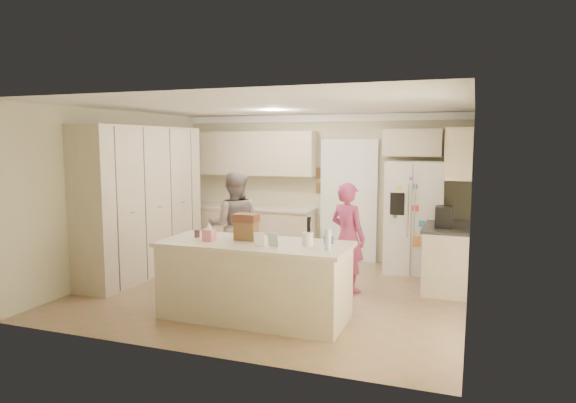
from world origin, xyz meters
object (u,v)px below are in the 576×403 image
(refrigerator, at_px, (414,217))
(teen_boy, at_px, (234,226))
(dollhouse_body, at_px, (246,231))
(teen_girl, at_px, (348,237))
(coffee_maker, at_px, (444,217))
(tissue_box, at_px, (209,235))
(utensil_crock, at_px, (308,239))
(island_base, at_px, (255,282))

(refrigerator, xyz_separation_m, teen_boy, (-2.53, -1.41, -0.06))
(dollhouse_body, distance_m, teen_boy, 1.65)
(refrigerator, distance_m, teen_girl, 1.61)
(coffee_maker, bearing_deg, tissue_box, -142.43)
(coffee_maker, xyz_separation_m, utensil_crock, (-1.40, -1.85, -0.07))
(teen_boy, bearing_deg, teen_girl, 159.07)
(teen_boy, xyz_separation_m, teen_girl, (1.78, -0.01, -0.06))
(tissue_box, bearing_deg, teen_girl, 50.16)
(coffee_maker, xyz_separation_m, island_base, (-2.05, -1.90, -0.63))
(dollhouse_body, bearing_deg, teen_boy, 121.07)
(coffee_maker, bearing_deg, teen_girl, -162.32)
(utensil_crock, height_order, teen_girl, teen_girl)
(utensil_crock, relative_size, teen_boy, 0.09)
(island_base, distance_m, dollhouse_body, 0.62)
(coffee_maker, height_order, island_base, coffee_maker)
(tissue_box, bearing_deg, teen_boy, 105.56)
(coffee_maker, distance_m, dollhouse_body, 2.84)
(coffee_maker, height_order, tissue_box, coffee_maker)
(coffee_maker, xyz_separation_m, dollhouse_body, (-2.20, -1.80, -0.03))
(island_base, height_order, dollhouse_body, dollhouse_body)
(teen_girl, bearing_deg, tissue_box, 75.24)
(coffee_maker, xyz_separation_m, tissue_box, (-2.60, -2.00, -0.07))
(dollhouse_body, relative_size, teen_boy, 0.16)
(teen_boy, bearing_deg, tissue_box, 84.96)
(utensil_crock, relative_size, tissue_box, 1.07)
(tissue_box, height_order, teen_boy, teen_boy)
(tissue_box, xyz_separation_m, teen_boy, (-0.45, 1.61, -0.16))
(teen_girl, bearing_deg, coffee_maker, -137.24)
(tissue_box, relative_size, teen_girl, 0.09)
(island_base, relative_size, dollhouse_body, 8.46)
(coffee_maker, relative_size, tissue_box, 2.14)
(tissue_box, bearing_deg, dollhouse_body, 26.57)
(island_base, distance_m, tissue_box, 0.79)
(dollhouse_body, bearing_deg, tissue_box, -153.43)
(coffee_maker, xyz_separation_m, teen_boy, (-3.05, -0.39, -0.23))
(teen_girl, bearing_deg, refrigerator, -92.87)
(refrigerator, xyz_separation_m, teen_girl, (-0.75, -1.42, -0.13))
(utensil_crock, bearing_deg, coffee_maker, 52.88)
(island_base, bearing_deg, teen_boy, 123.51)
(refrigerator, height_order, island_base, refrigerator)
(island_base, bearing_deg, refrigerator, 62.24)
(tissue_box, distance_m, teen_girl, 2.09)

